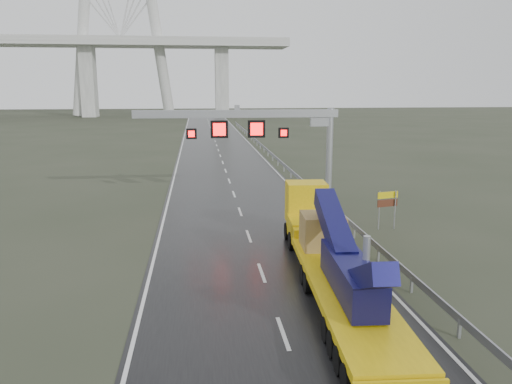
{
  "coord_description": "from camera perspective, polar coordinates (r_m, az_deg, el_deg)",
  "views": [
    {
      "loc": [
        -2.87,
        -18.18,
        8.62
      ],
      "look_at": [
        0.15,
        7.56,
        3.2
      ],
      "focal_mm": 35.0,
      "sensor_mm": 36.0,
      "label": 1
    }
  ],
  "objects": [
    {
      "name": "road",
      "position": [
        58.89,
        -3.83,
        3.37
      ],
      "size": [
        11.0,
        200.0,
        0.02
      ],
      "primitive_type": "cube",
      "color": "black",
      "rests_on": "ground"
    },
    {
      "name": "exit_sign_pair",
      "position": [
        31.78,
        14.79,
        -1.17
      ],
      "size": [
        1.39,
        0.38,
        2.42
      ],
      "rotation": [
        0.0,
        0.0,
        0.23
      ],
      "color": "#9B9FA3",
      "rests_on": "ground"
    },
    {
      "name": "guardrail",
      "position": [
        49.65,
        3.81,
        2.6
      ],
      "size": [
        0.2,
        140.0,
        1.4
      ],
      "primitive_type": null,
      "color": "gray",
      "rests_on": "ground"
    },
    {
      "name": "heavy_haul_truck",
      "position": [
        23.24,
        8.1,
        -6.0
      ],
      "size": [
        3.46,
        17.26,
        4.03
      ],
      "rotation": [
        0.0,
        0.0,
        -0.06
      ],
      "color": "yellow",
      "rests_on": "ground"
    },
    {
      "name": "striped_barrier",
      "position": [
        38.62,
        6.74,
        -0.42
      ],
      "size": [
        0.65,
        0.47,
        0.98
      ],
      "primitive_type": "cube",
      "rotation": [
        0.0,
        0.0,
        -0.3
      ],
      "color": "red",
      "rests_on": "ground"
    },
    {
      "name": "sign_gantry",
      "position": [
        36.64,
        1.15,
        7.1
      ],
      "size": [
        14.9,
        1.2,
        7.42
      ],
      "color": "#A5A5A1",
      "rests_on": "ground"
    },
    {
      "name": "ground",
      "position": [
        20.33,
        2.13,
        -13.29
      ],
      "size": [
        400.0,
        400.0,
        0.0
      ],
      "primitive_type": "plane",
      "color": "#2F3525",
      "rests_on": "ground"
    }
  ]
}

